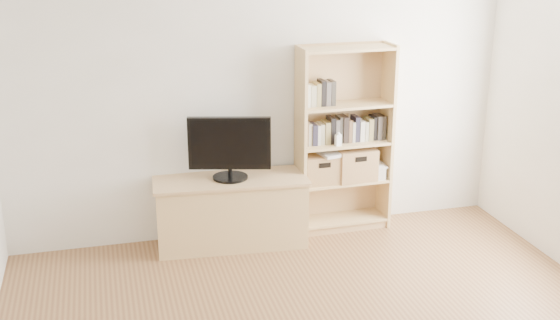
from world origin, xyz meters
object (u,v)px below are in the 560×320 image
object	(u,v)px
television	(230,148)
basket_left	(320,168)
bookshelf	(344,140)
basket_right	(354,163)
laptop	(338,152)
baby_monitor	(338,140)
tv_stand	(231,213)

from	to	relation	value
television	basket_left	world-z (taller)	television
bookshelf	basket_left	size ratio (longest dim) A/B	5.37
basket_right	bookshelf	bearing A→B (deg)	176.20
basket_right	basket_left	bearing A→B (deg)	178.80
television	basket_right	world-z (taller)	television
bookshelf	laptop	bearing A→B (deg)	-165.52
baby_monitor	laptop	size ratio (longest dim) A/B	0.29
basket_left	laptop	xyz separation A→B (m)	(0.16, -0.01, 0.15)
television	baby_monitor	bearing A→B (deg)	13.93
bookshelf	baby_monitor	bearing A→B (deg)	-135.00
baby_monitor	basket_right	bearing A→B (deg)	11.42
basket_left	basket_right	bearing A→B (deg)	0.88
television	tv_stand	bearing A→B (deg)	0.00
basket_left	basket_right	world-z (taller)	basket_right
television	basket_right	bearing A→B (deg)	18.65
bookshelf	laptop	distance (m)	0.12
basket_right	laptop	distance (m)	0.21
television	basket_right	distance (m)	1.21
television	basket_left	bearing A→B (deg)	19.77
tv_stand	laptop	bearing A→B (deg)	8.33
laptop	television	bearing A→B (deg)	173.07
basket_right	laptop	world-z (taller)	basket_right
bookshelf	baby_monitor	distance (m)	0.14
tv_stand	bookshelf	xyz separation A→B (m)	(1.07, 0.09, 0.56)
television	laptop	distance (m)	1.02
basket_left	basket_right	size ratio (longest dim) A/B	0.89
television	baby_monitor	xyz separation A→B (m)	(0.98, -0.01, -0.01)
basket_right	laptop	size ratio (longest dim) A/B	1.01
tv_stand	laptop	xyz separation A→B (m)	(1.01, 0.07, 0.46)
bookshelf	television	bearing A→B (deg)	-176.63
tv_stand	baby_monitor	distance (m)	1.15
bookshelf	television	distance (m)	1.08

